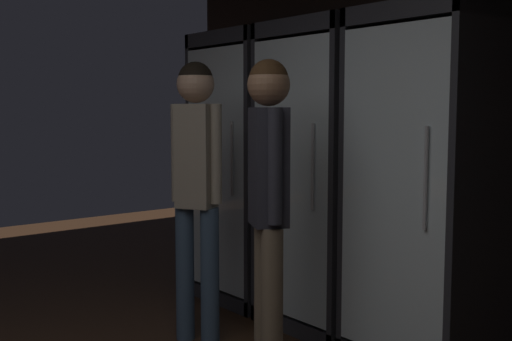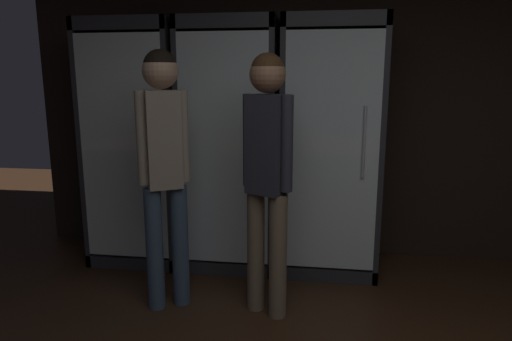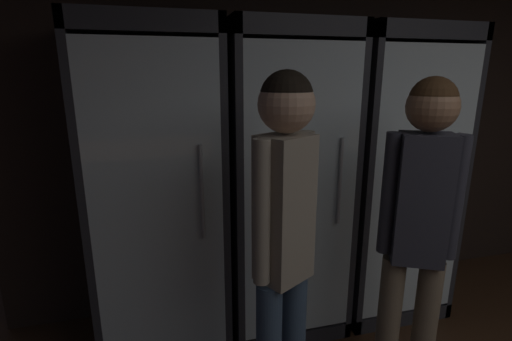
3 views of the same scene
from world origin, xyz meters
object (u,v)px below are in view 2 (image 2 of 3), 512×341
Objects in this scene: cooler_center at (330,149)px; cooler_far_left at (141,145)px; shopper_near at (267,160)px; cooler_left at (233,148)px; shopper_far at (164,154)px.

cooler_far_left is at bearing 179.95° from cooler_center.
cooler_far_left is 1.44m from shopper_near.
cooler_center is at bearing -0.05° from cooler_far_left.
cooler_left is at bearing -0.08° from cooler_far_left.
cooler_left is 0.77m from cooler_center.
cooler_center reaches higher than shopper_far.
cooler_left is 1.00× the size of cooler_center.
cooler_left is at bearing 114.15° from shopper_near.
cooler_far_left is 1.16× the size of shopper_far.
shopper_near is (-0.39, -0.85, 0.06)m from cooler_center.
cooler_far_left is 0.78m from cooler_left.
cooler_center is at bearing 38.95° from shopper_far.
shopper_far is at bearing -179.75° from shopper_near.
cooler_far_left is at bearing 179.92° from cooler_left.
cooler_center is (0.77, -0.00, 0.01)m from cooler_left.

